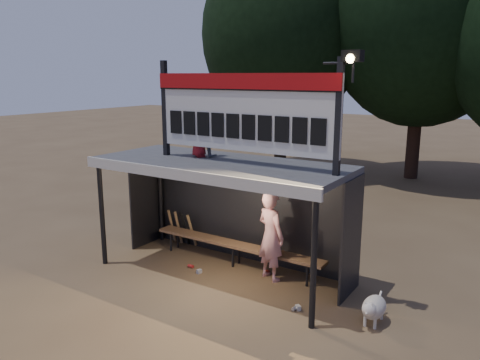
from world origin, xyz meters
name	(u,v)px	position (x,y,z in m)	size (l,w,h in m)	color
ground	(221,274)	(0.00, 0.00, 0.00)	(80.00, 80.00, 0.00)	brown
player	(271,236)	(0.94, 0.36, 0.89)	(0.65, 0.42, 1.77)	white
child_a	(206,131)	(-0.59, 0.35, 2.83)	(0.50, 0.39, 1.03)	slate
child_b	(199,135)	(-0.65, 0.19, 2.76)	(0.43, 0.28, 0.88)	#A51920
dugout_shelter	(227,183)	(0.00, 0.24, 1.85)	(5.10, 2.08, 2.32)	#424244
scoreboard_assembly	(244,110)	(0.56, -0.01, 3.32)	(4.10, 0.27, 1.99)	black
bench	(236,246)	(0.00, 0.55, 0.43)	(4.00, 0.35, 0.48)	olive
tree_left	(282,34)	(-4.00, 10.00, 5.51)	(6.46, 6.46, 9.27)	black
tree_mid	(424,12)	(1.00, 11.50, 6.17)	(7.22, 7.22, 10.36)	#321E16
dog	(373,308)	(3.18, -0.25, 0.28)	(0.36, 0.81, 0.49)	beige
bats	(182,228)	(-1.70, 0.82, 0.43)	(0.67, 0.35, 0.84)	#997347
litter	(247,284)	(0.72, -0.17, 0.04)	(2.80, 1.15, 0.08)	#A1281B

